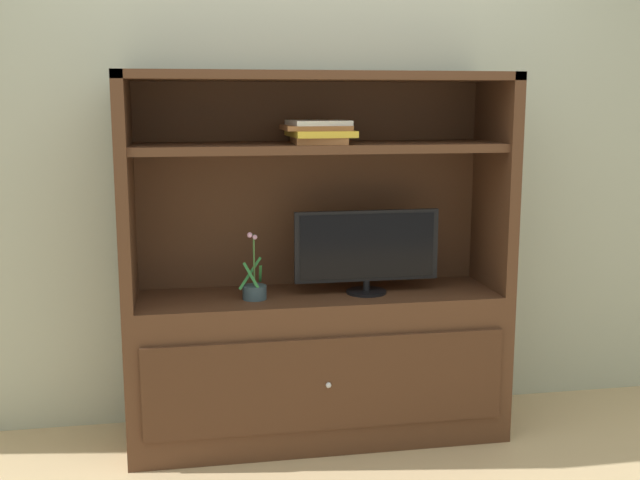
% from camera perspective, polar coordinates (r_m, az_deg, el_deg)
% --- Properties ---
extents(ground_plane, '(8.00, 8.00, 0.00)m').
position_cam_1_polar(ground_plane, '(3.31, 1.12, -16.93)').
color(ground_plane, tan).
extents(painted_rear_wall, '(6.00, 0.10, 2.80)m').
position_cam_1_polar(painted_rear_wall, '(3.68, -1.12, 8.52)').
color(painted_rear_wall, '#ADB29E').
rests_on(painted_rear_wall, ground_plane).
extents(media_console, '(1.67, 0.49, 1.63)m').
position_cam_1_polar(media_console, '(3.49, -0.16, -6.30)').
color(media_console, '#4C2D1C').
rests_on(media_console, ground_plane).
extents(tv_monitor, '(0.64, 0.18, 0.37)m').
position_cam_1_polar(tv_monitor, '(3.41, 3.46, -0.67)').
color(tv_monitor, black).
rests_on(tv_monitor, media_console).
extents(potted_plant, '(0.12, 0.13, 0.29)m').
position_cam_1_polar(potted_plant, '(3.35, -4.84, -3.66)').
color(potted_plant, '#384C56').
rests_on(potted_plant, media_console).
extents(magazine_stack, '(0.29, 0.36, 0.10)m').
position_cam_1_polar(magazine_stack, '(3.33, -0.12, 7.94)').
color(magazine_stack, '#A56638').
rests_on(magazine_stack, media_console).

